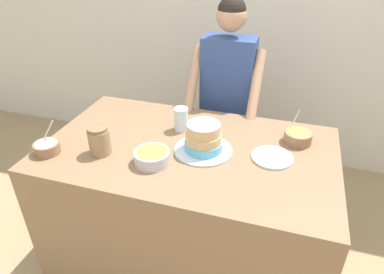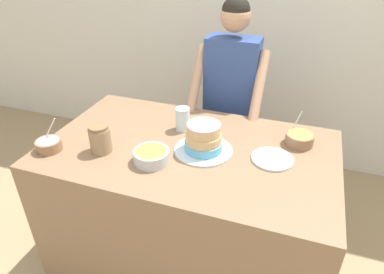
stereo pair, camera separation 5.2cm
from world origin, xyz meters
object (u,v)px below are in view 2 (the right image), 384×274
(person_baker, at_px, (231,92))
(ceramic_plate, at_px, (272,159))
(frosting_bowl_olive, at_px, (152,156))
(stoneware_jar, at_px, (100,139))
(frosting_bowl_pink, at_px, (49,145))
(cake, at_px, (204,140))
(frosting_bowl_yellow, at_px, (300,139))
(drinking_glass, at_px, (183,119))

(person_baker, relative_size, ceramic_plate, 7.41)
(frosting_bowl_olive, bearing_deg, stoneware_jar, 179.71)
(frosting_bowl_olive, relative_size, frosting_bowl_pink, 1.11)
(cake, xyz_separation_m, stoneware_jar, (-0.50, -0.18, 0.01))
(cake, height_order, ceramic_plate, cake)
(cake, height_order, frosting_bowl_yellow, frosting_bowl_yellow)
(person_baker, height_order, frosting_bowl_olive, person_baker)
(ceramic_plate, relative_size, stoneware_jar, 1.39)
(frosting_bowl_pink, bearing_deg, frosting_bowl_olive, 8.15)
(frosting_bowl_pink, bearing_deg, person_baker, 51.56)
(cake, bearing_deg, person_baker, 91.96)
(cake, bearing_deg, frosting_bowl_yellow, 26.63)
(person_baker, distance_m, drinking_glass, 0.53)
(stoneware_jar, bearing_deg, ceramic_plate, 13.97)
(person_baker, xyz_separation_m, drinking_glass, (-0.16, -0.50, 0.01))
(person_baker, relative_size, frosting_bowl_pink, 9.78)
(drinking_glass, bearing_deg, stoneware_jar, -131.85)
(frosting_bowl_yellow, bearing_deg, drinking_glass, -175.10)
(cake, xyz_separation_m, frosting_bowl_pink, (-0.77, -0.26, -0.04))
(stoneware_jar, bearing_deg, person_baker, 60.83)
(frosting_bowl_yellow, relative_size, frosting_bowl_pink, 1.05)
(frosting_bowl_pink, height_order, drinking_glass, frosting_bowl_pink)
(person_baker, height_order, frosting_bowl_yellow, person_baker)
(ceramic_plate, height_order, stoneware_jar, stoneware_jar)
(ceramic_plate, bearing_deg, stoneware_jar, -166.03)
(stoneware_jar, bearing_deg, frosting_bowl_pink, -163.08)
(frosting_bowl_pink, relative_size, ceramic_plate, 0.76)
(person_baker, xyz_separation_m, stoneware_jar, (-0.48, -0.86, 0.02))
(frosting_bowl_olive, height_order, frosting_bowl_pink, frosting_bowl_pink)
(person_baker, bearing_deg, drinking_glass, -107.69)
(person_baker, xyz_separation_m, frosting_bowl_yellow, (0.49, -0.45, -0.02))
(cake, relative_size, frosting_bowl_yellow, 1.81)
(drinking_glass, distance_m, ceramic_plate, 0.56)
(person_baker, xyz_separation_m, frosting_bowl_pink, (-0.74, -0.94, -0.02))
(frosting_bowl_olive, xyz_separation_m, stoneware_jar, (-0.29, 0.00, 0.04))
(drinking_glass, xyz_separation_m, ceramic_plate, (0.54, -0.14, -0.06))
(drinking_glass, bearing_deg, person_baker, 72.31)
(person_baker, height_order, cake, person_baker)
(frosting_bowl_olive, distance_m, frosting_bowl_pink, 0.56)
(cake, bearing_deg, ceramic_plate, 5.77)
(cake, height_order, frosting_bowl_pink, same)
(frosting_bowl_yellow, height_order, frosting_bowl_pink, frosting_bowl_yellow)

